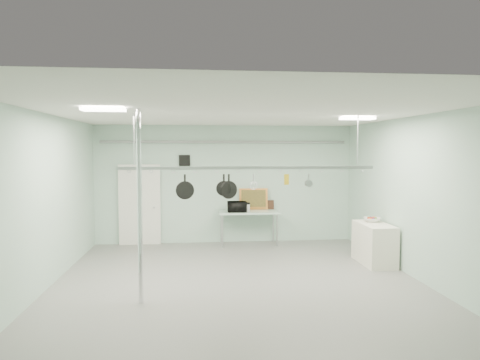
{
  "coord_description": "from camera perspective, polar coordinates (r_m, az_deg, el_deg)",
  "views": [
    {
      "loc": [
        -0.77,
        -7.64,
        2.53
      ],
      "look_at": [
        0.11,
        1.0,
        1.92
      ],
      "focal_mm": 32.0,
      "sensor_mm": 36.0,
      "label": 1
    }
  ],
  "objects": [
    {
      "name": "painting_small",
      "position": [
        11.8,
        3.82,
        -3.31
      ],
      "size": [
        0.3,
        0.09,
        0.25
      ],
      "primitive_type": "cube",
      "rotation": [
        -0.17,
        0.0,
        -0.04
      ],
      "color": "#351D12",
      "rests_on": "prep_table"
    },
    {
      "name": "skillet_left",
      "position": [
        7.97,
        -7.36,
        -0.84
      ],
      "size": [
        0.34,
        0.07,
        0.45
      ],
      "primitive_type": null,
      "rotation": [
        0.0,
        0.0,
        0.02
      ],
      "color": "black",
      "rests_on": "pot_rack"
    },
    {
      "name": "side_cabinet",
      "position": [
        10.07,
        17.45,
        -8.11
      ],
      "size": [
        0.6,
        1.2,
        0.9
      ],
      "primitive_type": "cube",
      "color": "white",
      "rests_on": "floor"
    },
    {
      "name": "saucepan",
      "position": [
        8.24,
        9.15,
        -0.0
      ],
      "size": [
        0.14,
        0.1,
        0.25
      ],
      "primitive_type": null,
      "rotation": [
        0.0,
        0.0,
        -0.1
      ],
      "color": "#A9A7AC",
      "rests_on": "pot_rack"
    },
    {
      "name": "fruit_cluster",
      "position": [
        10.22,
        17.2,
        -4.86
      ],
      "size": [
        0.24,
        0.24,
        0.09
      ],
      "primitive_type": null,
      "color": "#A9130F",
      "rests_on": "fruit_bowl"
    },
    {
      "name": "prep_table",
      "position": [
        11.45,
        1.16,
        -4.53
      ],
      "size": [
        1.6,
        0.7,
        0.91
      ],
      "color": "silver",
      "rests_on": "floor"
    },
    {
      "name": "back_wall",
      "position": [
        11.69,
        -1.98,
        -0.56
      ],
      "size": [
        7.0,
        0.02,
        3.2
      ],
      "primitive_type": "cube",
      "color": "#ADD0BE",
      "rests_on": "floor"
    },
    {
      "name": "fruit_bowl",
      "position": [
        10.23,
        17.19,
        -5.08
      ],
      "size": [
        0.49,
        0.49,
        0.09
      ],
      "primitive_type": "imported",
      "rotation": [
        0.0,
        0.0,
        -0.37
      ],
      "color": "silver",
      "rests_on": "side_cabinet"
    },
    {
      "name": "skillet_mid",
      "position": [
        7.98,
        -2.17,
        -0.62
      ],
      "size": [
        0.29,
        0.09,
        0.39
      ],
      "primitive_type": null,
      "rotation": [
        0.0,
        0.0,
        -0.11
      ],
      "color": "black",
      "rests_on": "pot_rack"
    },
    {
      "name": "microwave",
      "position": [
        11.27,
        -0.4,
        -3.58
      ],
      "size": [
        0.5,
        0.34,
        0.27
      ],
      "primitive_type": "imported",
      "rotation": [
        0.0,
        0.0,
        3.14
      ],
      "color": "black",
      "rests_on": "prep_table"
    },
    {
      "name": "door",
      "position": [
        11.77,
        -13.22,
        -3.33
      ],
      "size": [
        1.1,
        0.1,
        2.2
      ],
      "primitive_type": "cube",
      "color": "silver",
      "rests_on": "floor"
    },
    {
      "name": "conduit_pipe",
      "position": [
        11.57,
        -1.97,
        5.09
      ],
      "size": [
        6.6,
        0.07,
        0.07
      ],
      "primitive_type": "cylinder",
      "rotation": [
        0.0,
        1.57,
        0.0
      ],
      "color": "gray",
      "rests_on": "back_wall"
    },
    {
      "name": "wall_vent",
      "position": [
        11.62,
        -7.41,
        2.59
      ],
      "size": [
        0.3,
        0.04,
        0.3
      ],
      "primitive_type": "cube",
      "color": "black",
      "rests_on": "back_wall"
    },
    {
      "name": "grater",
      "position": [
        8.14,
        6.22,
        0.07
      ],
      "size": [
        0.09,
        0.02,
        0.22
      ],
      "primitive_type": null,
      "rotation": [
        0.0,
        0.0,
        -0.06
      ],
      "color": "yellow",
      "rests_on": "pot_rack"
    },
    {
      "name": "painting_large",
      "position": [
        11.72,
        1.81,
        -2.54
      ],
      "size": [
        0.79,
        0.17,
        0.58
      ],
      "primitive_type": "cube",
      "rotation": [
        -0.14,
        0.0,
        -0.05
      ],
      "color": "#C77935",
      "rests_on": "prep_table"
    },
    {
      "name": "skillet_right",
      "position": [
        7.99,
        -1.5,
        -0.78
      ],
      "size": [
        0.34,
        0.16,
        0.44
      ],
      "primitive_type": null,
      "rotation": [
        0.0,
        0.0,
        0.31
      ],
      "color": "black",
      "rests_on": "pot_rack"
    },
    {
      "name": "whisk",
      "position": [
        8.03,
        1.82,
        -0.28
      ],
      "size": [
        0.17,
        0.17,
        0.31
      ],
      "primitive_type": null,
      "rotation": [
        0.0,
        0.0,
        0.1
      ],
      "color": "#AAA9AE",
      "rests_on": "pot_rack"
    },
    {
      "name": "light_panel_right",
      "position": [
        8.85,
        15.37,
        7.94
      ],
      "size": [
        0.65,
        0.3,
        0.05
      ],
      "primitive_type": "cube",
      "color": "white",
      "rests_on": "ceiling"
    },
    {
      "name": "chrome_pole",
      "position": [
        7.16,
        -13.23,
        -3.57
      ],
      "size": [
        0.08,
        0.08,
        3.2
      ],
      "primitive_type": "cylinder",
      "color": "silver",
      "rests_on": "floor"
    },
    {
      "name": "ceiling",
      "position": [
        7.71,
        -0.03,
        8.92
      ],
      "size": [
        7.0,
        8.0,
        0.02
      ],
      "primitive_type": "cube",
      "color": "silver",
      "rests_on": "back_wall"
    },
    {
      "name": "right_wall",
      "position": [
        8.79,
        23.25,
        -2.39
      ],
      "size": [
        0.02,
        8.0,
        3.2
      ],
      "primitive_type": "cube",
      "color": "#ADD0BE",
      "rests_on": "floor"
    },
    {
      "name": "floor",
      "position": [
        8.08,
        -0.03,
        -14.24
      ],
      "size": [
        8.0,
        8.0,
        0.0
      ],
      "primitive_type": "plane",
      "color": "gray",
      "rests_on": "ground"
    },
    {
      "name": "pot_rack",
      "position": [
        8.0,
        1.18,
        1.85
      ],
      "size": [
        4.8,
        0.06,
        1.0
      ],
      "color": "#B7B7BC",
      "rests_on": "ceiling"
    },
    {
      "name": "coffee_canister",
      "position": [
        11.33,
        0.97,
        -3.74
      ],
      "size": [
        0.18,
        0.18,
        0.2
      ],
      "primitive_type": "cylinder",
      "rotation": [
        0.0,
        0.0,
        0.33
      ],
      "color": "silver",
      "rests_on": "prep_table"
    },
    {
      "name": "light_panel_left",
      "position": [
        7.02,
        -17.75,
        8.97
      ],
      "size": [
        0.65,
        0.3,
        0.05
      ],
      "primitive_type": "cube",
      "color": "white",
      "rests_on": "ceiling"
    }
  ]
}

